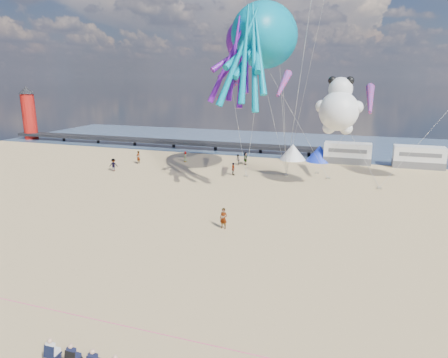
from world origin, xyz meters
The scene contains 27 objects.
ground centered at (0.00, 0.00, 0.00)m, with size 120.00×120.00×0.00m, color #D5B57B.
water centered at (0.00, 55.00, 0.02)m, with size 120.00×120.00×0.00m, color #39506D.
pier centered at (-28.00, 44.00, 1.00)m, with size 60.00×3.00×0.50m, color black.
lighthouse centered at (-56.00, 44.00, 4.50)m, with size 2.60×2.60×9.00m, color #A5140F.
motorhome_0 centered at (6.00, 40.00, 1.50)m, with size 6.60×2.50×3.00m, color silver.
motorhome_1 centered at (15.50, 40.00, 1.50)m, with size 6.60×2.50×3.00m, color silver.
tent_white centered at (-2.00, 40.00, 1.20)m, with size 4.00×4.00×2.40m, color white.
tent_blue centered at (2.00, 40.00, 1.20)m, with size 4.00×4.00×2.40m, color #1933CC.
rope_line centered at (0.00, -5.00, 0.02)m, with size 0.03×0.03×34.00m, color #F2338C.
standing_person centered at (-2.82, 9.44, 0.88)m, with size 0.64×0.42×1.77m, color tan.
beachgoer_1 centered at (-8.87, 33.68, 0.76)m, with size 0.74×0.48×1.51m, color #7F6659.
beachgoer_2 centered at (-23.53, 24.52, 0.86)m, with size 0.84×0.65×1.72m, color #7F6659.
beachgoer_3 centered at (-7.63, 27.54, 0.81)m, with size 1.04×0.60×1.62m, color #7F6659.
beachgoer_4 centered at (-7.85, 34.16, 0.91)m, with size 1.06×0.44×1.82m, color #7F6659.
beachgoer_5 centered at (-22.91, 29.90, 0.93)m, with size 1.72×0.55×1.86m, color #7F6659.
beachgoer_6 centered at (-16.91, 33.25, 0.80)m, with size 0.58×0.38×1.60m, color #7F6659.
sandbag_a centered at (-5.78, 27.13, 0.11)m, with size 0.50×0.35×0.22m, color gray.
sandbag_b centered at (4.18, 29.38, 0.11)m, with size 0.50×0.35×0.22m, color gray.
sandbag_c centered at (10.03, 26.53, 0.11)m, with size 0.50×0.35×0.22m, color gray.
sandbag_d centered at (2.58, 31.74, 0.11)m, with size 0.50×0.35×0.22m, color gray.
sandbag_e centered at (-1.02, 29.22, 0.11)m, with size 0.50×0.35×0.22m, color gray.
kite_octopus_teal centered at (-3.63, 26.39, 16.85)m, with size 5.22×12.18×13.92m, color #00809D, non-canonical shape.
kite_octopus_purple centered at (-5.35, 27.66, 16.32)m, with size 4.73×11.03×12.60m, color #62119D, non-canonical shape.
kite_panda centered at (5.12, 24.04, 8.80)m, with size 5.07×4.77×7.16m, color white, non-canonical shape.
windsock_left centered at (-7.57, 26.41, 11.28)m, with size 1.10×7.70×7.70m, color red, non-canonical shape.
windsock_mid centered at (8.23, 28.41, 9.87)m, with size 1.00×6.02×6.02m, color red, non-canonical shape.
windsock_right centered at (-0.74, 23.15, 11.56)m, with size 0.90×4.78×4.78m, color red, non-canonical shape.
Camera 1 is at (7.26, -20.25, 12.34)m, focal length 32.00 mm.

